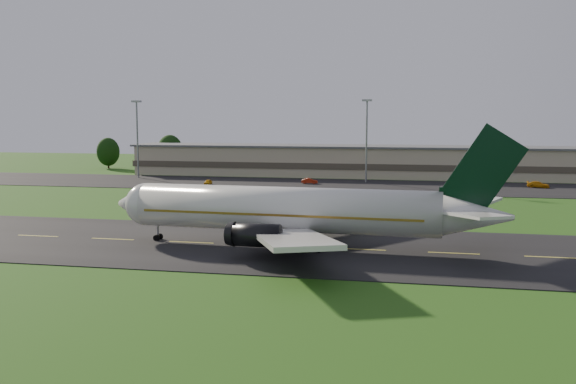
% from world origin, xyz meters
% --- Properties ---
extents(ground, '(360.00, 360.00, 0.00)m').
position_xyz_m(ground, '(0.00, 0.00, 0.00)').
color(ground, '#1F4912').
rests_on(ground, ground).
extents(taxiway, '(220.00, 30.00, 0.10)m').
position_xyz_m(taxiway, '(0.00, 0.00, 0.05)').
color(taxiway, black).
rests_on(taxiway, ground).
extents(apron, '(260.00, 30.00, 0.10)m').
position_xyz_m(apron, '(0.00, 72.00, 0.05)').
color(apron, black).
rests_on(apron, ground).
extents(airliner, '(51.30, 42.14, 15.57)m').
position_xyz_m(airliner, '(2.45, -0.04, 4.66)').
color(airliner, silver).
rests_on(airliner, ground).
extents(terminal, '(145.00, 16.00, 8.40)m').
position_xyz_m(terminal, '(6.40, 96.18, 3.99)').
color(terminal, tan).
rests_on(terminal, ground).
extents(light_mast_west, '(2.40, 1.20, 20.35)m').
position_xyz_m(light_mast_west, '(-55.00, 80.00, 12.74)').
color(light_mast_west, gray).
rests_on(light_mast_west, ground).
extents(light_mast_centre, '(2.40, 1.20, 20.35)m').
position_xyz_m(light_mast_centre, '(5.00, 80.00, 12.74)').
color(light_mast_centre, gray).
rests_on(light_mast_centre, ground).
extents(tree_line, '(197.72, 9.08, 10.66)m').
position_xyz_m(tree_line, '(26.00, 105.91, 5.18)').
color(tree_line, black).
rests_on(tree_line, ground).
extents(service_vehicle_a, '(1.80, 3.77, 1.24)m').
position_xyz_m(service_vehicle_a, '(-31.30, 66.90, 0.72)').
color(service_vehicle_a, '#D49B0C').
rests_on(service_vehicle_a, apron).
extents(service_vehicle_b, '(4.02, 1.70, 1.29)m').
position_xyz_m(service_vehicle_b, '(-8.08, 74.30, 0.74)').
color(service_vehicle_b, '#A11F0A').
rests_on(service_vehicle_b, apron).
extents(service_vehicle_c, '(4.24, 5.20, 1.32)m').
position_xyz_m(service_vehicle_c, '(31.16, 68.76, 0.76)').
color(service_vehicle_c, silver).
rests_on(service_vehicle_c, apron).
extents(service_vehicle_d, '(5.22, 3.10, 1.42)m').
position_xyz_m(service_vehicle_d, '(44.46, 76.23, 0.81)').
color(service_vehicle_d, orange).
rests_on(service_vehicle_d, apron).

